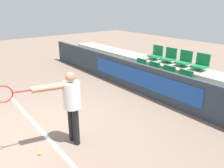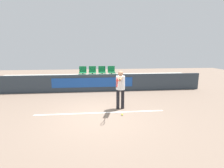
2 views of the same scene
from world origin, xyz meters
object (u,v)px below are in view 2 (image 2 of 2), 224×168
at_px(stadium_chair_5, 92,71).
at_px(stadium_chair_6, 102,71).
at_px(stadium_chair_1, 92,79).
at_px(tennis_player, 120,86).
at_px(tennis_ball, 122,115).
at_px(stadium_chair_2, 103,79).
at_px(stadium_chair_4, 83,71).
at_px(stadium_chair_0, 82,79).
at_px(stadium_chair_3, 113,79).
at_px(stadium_chair_7, 111,71).

relative_size(stadium_chair_5, stadium_chair_6, 1.00).
xyz_separation_m(stadium_chair_1, stadium_chair_5, (0.00, 0.87, 0.39)).
bearing_deg(tennis_player, tennis_ball, -77.90).
xyz_separation_m(stadium_chair_2, stadium_chair_4, (-1.23, 0.87, 0.39)).
bearing_deg(stadium_chair_1, stadium_chair_5, 90.00).
xyz_separation_m(stadium_chair_2, stadium_chair_5, (-0.61, 0.87, 0.39)).
xyz_separation_m(stadium_chair_2, tennis_ball, (0.48, -4.44, -0.57)).
distance_m(stadium_chair_0, stadium_chair_3, 1.84).
relative_size(stadium_chair_0, tennis_player, 0.34).
distance_m(stadium_chair_2, stadium_chair_5, 1.13).
relative_size(stadium_chair_3, stadium_chair_4, 1.00).
xyz_separation_m(stadium_chair_5, tennis_ball, (1.09, -5.31, -0.95)).
relative_size(stadium_chair_0, stadium_chair_4, 1.00).
bearing_deg(stadium_chair_7, stadium_chair_4, 180.00).
relative_size(stadium_chair_4, stadium_chair_5, 1.00).
relative_size(stadium_chair_3, stadium_chair_5, 1.00).
height_order(stadium_chair_3, stadium_chair_4, stadium_chair_4).
xyz_separation_m(stadium_chair_4, tennis_player, (1.73, -4.62, -0.02)).
bearing_deg(stadium_chair_2, stadium_chair_4, 144.68).
bearing_deg(tennis_ball, stadium_chair_6, 95.12).
xyz_separation_m(stadium_chair_4, stadium_chair_5, (0.61, 0.00, 0.00)).
xyz_separation_m(tennis_player, tennis_ball, (-0.03, -0.69, -0.93)).
relative_size(stadium_chair_4, stadium_chair_7, 1.00).
height_order(stadium_chair_1, stadium_chair_3, same).
bearing_deg(stadium_chair_3, tennis_ball, -91.79).
bearing_deg(stadium_chair_3, stadium_chair_7, 90.00).
height_order(stadium_chair_0, stadium_chair_7, stadium_chair_7).
bearing_deg(stadium_chair_0, stadium_chair_7, 25.28).
bearing_deg(stadium_chair_6, tennis_ball, -84.88).
xyz_separation_m(stadium_chair_4, stadium_chair_6, (1.23, 0.00, 0.00)).
xyz_separation_m(stadium_chair_2, stadium_chair_6, (0.00, 0.87, 0.39)).
bearing_deg(stadium_chair_4, stadium_chair_5, 0.00).
bearing_deg(stadium_chair_5, stadium_chair_3, -35.32).
distance_m(stadium_chair_4, stadium_chair_7, 1.84).
height_order(stadium_chair_2, tennis_ball, stadium_chair_2).
relative_size(stadium_chair_0, stadium_chair_1, 1.00).
xyz_separation_m(stadium_chair_2, stadium_chair_3, (0.61, 0.00, 0.00)).
distance_m(stadium_chair_5, stadium_chair_6, 0.61).
bearing_deg(stadium_chair_7, tennis_ball, -91.50).
bearing_deg(stadium_chair_7, stadium_chair_5, 180.00).
bearing_deg(stadium_chair_1, tennis_player, -73.42).
distance_m(stadium_chair_0, tennis_player, 4.15).
height_order(stadium_chair_3, tennis_player, tennis_player).
relative_size(stadium_chair_3, stadium_chair_7, 1.00).
distance_m(stadium_chair_1, stadium_chair_2, 0.61).
distance_m(stadium_chair_1, stadium_chair_4, 1.13).
bearing_deg(stadium_chair_5, stadium_chair_2, -54.79).
height_order(stadium_chair_0, stadium_chair_2, same).
bearing_deg(stadium_chair_5, stadium_chair_4, 180.00).
bearing_deg(stadium_chair_1, stadium_chair_2, 0.00).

